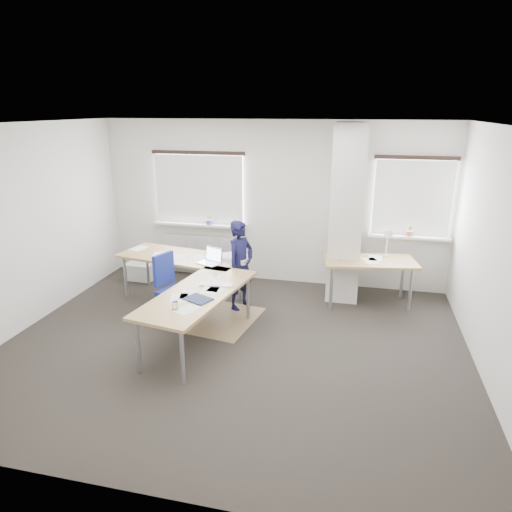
% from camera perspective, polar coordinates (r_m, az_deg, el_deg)
% --- Properties ---
extents(ground, '(6.00, 6.00, 0.00)m').
position_cam_1_polar(ground, '(6.12, -2.82, -11.12)').
color(ground, black).
rests_on(ground, ground).
extents(room_shell, '(6.04, 5.04, 2.82)m').
position_cam_1_polar(room_shell, '(5.86, -0.15, 5.93)').
color(room_shell, silver).
rests_on(room_shell, ground).
extents(floor_mat, '(1.58, 1.41, 0.01)m').
position_cam_1_polar(floor_mat, '(6.92, -6.03, -7.53)').
color(floor_mat, '#8E724D').
rests_on(floor_mat, ground).
extents(white_crate, '(0.52, 0.38, 0.30)m').
position_cam_1_polar(white_crate, '(8.55, -14.16, -1.84)').
color(white_crate, white).
rests_on(white_crate, ground).
extents(desk_main, '(2.40, 2.98, 0.96)m').
position_cam_1_polar(desk_main, '(6.63, -7.97, -2.29)').
color(desk_main, olive).
rests_on(desk_main, ground).
extents(desk_side, '(1.50, 0.93, 1.22)m').
position_cam_1_polar(desk_side, '(7.31, 13.95, -0.78)').
color(desk_side, olive).
rests_on(desk_side, ground).
extents(task_chair, '(0.58, 0.56, 0.98)m').
position_cam_1_polar(task_chair, '(6.81, -10.17, -5.67)').
color(task_chair, navy).
rests_on(task_chair, ground).
extents(person, '(0.52, 0.60, 1.39)m').
position_cam_1_polar(person, '(6.94, -1.94, -1.16)').
color(person, black).
rests_on(person, ground).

